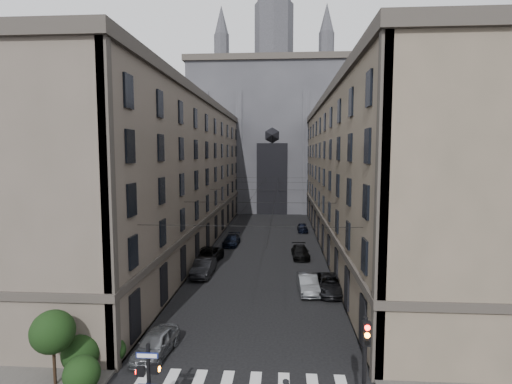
% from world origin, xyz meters
% --- Properties ---
extents(sidewalk_left, '(7.00, 80.00, 0.15)m').
position_xyz_m(sidewalk_left, '(-10.50, 36.00, 0.07)').
color(sidewalk_left, '#383533').
rests_on(sidewalk_left, ground).
extents(sidewalk_right, '(7.00, 80.00, 0.15)m').
position_xyz_m(sidewalk_right, '(10.50, 36.00, 0.07)').
color(sidewalk_right, '#383533').
rests_on(sidewalk_right, ground).
extents(building_left, '(13.60, 60.60, 18.85)m').
position_xyz_m(building_left, '(-13.44, 36.00, 9.34)').
color(building_left, '#52493E').
rests_on(building_left, ground).
extents(building_right, '(13.60, 60.60, 18.85)m').
position_xyz_m(building_right, '(13.44, 36.00, 9.34)').
color(building_right, brown).
rests_on(building_right, ground).
extents(gothic_tower, '(35.00, 23.00, 58.00)m').
position_xyz_m(gothic_tower, '(0.00, 74.96, 17.80)').
color(gothic_tower, '#2D2D33').
rests_on(gothic_tower, ground).
extents(pedestrian_signal_left, '(1.02, 0.38, 4.00)m').
position_xyz_m(pedestrian_signal_left, '(-3.51, 1.50, 2.32)').
color(pedestrian_signal_left, black).
rests_on(pedestrian_signal_left, ground).
extents(traffic_light_right, '(0.34, 0.50, 5.20)m').
position_xyz_m(traffic_light_right, '(5.60, 1.92, 3.29)').
color(traffic_light_right, black).
rests_on(traffic_light_right, ground).
extents(shrub_cluster, '(3.90, 4.40, 3.90)m').
position_xyz_m(shrub_cluster, '(-8.72, 5.01, 1.80)').
color(shrub_cluster, black).
rests_on(shrub_cluster, sidewalk_left).
extents(tram_wires, '(14.00, 60.00, 0.43)m').
position_xyz_m(tram_wires, '(0.00, 35.63, 7.25)').
color(tram_wires, black).
rests_on(tram_wires, ground).
extents(car_left_near, '(2.21, 4.51, 1.48)m').
position_xyz_m(car_left_near, '(-5.34, 8.00, 0.74)').
color(car_left_near, slate).
rests_on(car_left_near, ground).
extents(car_left_midnear, '(1.81, 5.04, 1.65)m').
position_xyz_m(car_left_midnear, '(-5.62, 23.62, 0.83)').
color(car_left_midnear, black).
rests_on(car_left_midnear, ground).
extents(car_left_midfar, '(3.33, 6.04, 1.60)m').
position_xyz_m(car_left_midfar, '(-6.20, 28.32, 0.80)').
color(car_left_midfar, black).
rests_on(car_left_midfar, ground).
extents(car_left_far, '(2.06, 4.71, 1.35)m').
position_xyz_m(car_left_far, '(-4.53, 36.76, 0.67)').
color(car_left_far, black).
rests_on(car_left_far, ground).
extents(car_right_near, '(1.89, 4.71, 1.52)m').
position_xyz_m(car_right_near, '(4.35, 19.53, 0.76)').
color(car_right_near, slate).
rests_on(car_right_near, ground).
extents(car_right_midnear, '(2.63, 5.44, 1.49)m').
position_xyz_m(car_right_midnear, '(6.20, 19.61, 0.75)').
color(car_right_midnear, black).
rests_on(car_right_midnear, ground).
extents(car_right_midfar, '(2.16, 4.80, 1.37)m').
position_xyz_m(car_right_midfar, '(4.20, 31.04, 0.68)').
color(car_right_midfar, black).
rests_on(car_right_midfar, ground).
extents(car_right_far, '(1.59, 3.82, 1.29)m').
position_xyz_m(car_right_far, '(5.21, 46.51, 0.65)').
color(car_right_far, black).
rests_on(car_right_far, ground).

